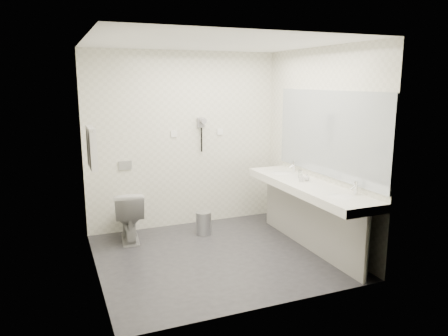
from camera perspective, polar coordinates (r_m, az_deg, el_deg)
name	(u,v)px	position (r m, az deg, el deg)	size (l,w,h in m)	color
floor	(217,256)	(5.33, -0.90, -11.56)	(2.80, 2.80, 0.00)	#2D2C32
ceiling	(217,42)	(4.92, -1.00, 16.31)	(2.80, 2.80, 0.00)	white
wall_back	(184,140)	(6.19, -5.33, 3.68)	(2.80, 2.80, 0.00)	white
wall_front	(270,177)	(3.82, 6.16, -1.25)	(2.80, 2.80, 0.00)	white
wall_left	(91,163)	(4.66, -17.20, 0.63)	(2.60, 2.60, 0.00)	white
wall_right	(319,147)	(5.63, 12.47, 2.67)	(2.60, 2.60, 0.00)	white
vanity_counter	(308,187)	(5.40, 11.06, -2.50)	(0.55, 2.20, 0.10)	white
vanity_panel	(308,220)	(5.53, 11.10, -6.75)	(0.03, 2.15, 0.75)	#9C9A93
vanity_post_near	(366,249)	(4.77, 18.35, -10.14)	(0.06, 0.06, 0.75)	silver
vanity_post_far	(271,199)	(6.40, 6.23, -4.09)	(0.06, 0.06, 0.75)	silver
mirror	(328,134)	(5.43, 13.62, 4.44)	(0.02, 2.20, 1.05)	#B2BCC6
basin_near	(341,197)	(4.88, 15.24, -3.78)	(0.40, 0.31, 0.05)	white
basin_far	(282,174)	(5.93, 7.65, -0.79)	(0.40, 0.31, 0.05)	white
faucet_near	(356,188)	(4.98, 17.08, -2.52)	(0.04, 0.04, 0.15)	silver
faucet_far	(294,166)	(6.01, 9.28, 0.20)	(0.04, 0.04, 0.15)	silver
soap_bottle_a	(301,178)	(5.43, 10.21, -1.27)	(0.05, 0.05, 0.11)	silver
soap_bottle_b	(307,177)	(5.51, 10.92, -1.22)	(0.07, 0.07, 0.09)	silver
glass_left	(300,174)	(5.67, 10.08, -0.78)	(0.05, 0.05, 0.10)	silver
toilet	(129,215)	(5.85, -12.52, -6.15)	(0.38, 0.67, 0.68)	white
flush_plate	(125,165)	(6.04, -12.97, 0.34)	(0.18, 0.02, 0.12)	#B2B5BA
pedal_bin	(204,224)	(5.99, -2.73, -7.37)	(0.22, 0.22, 0.30)	#B2B5BA
bin_lid	(203,213)	(5.94, -2.74, -5.93)	(0.22, 0.22, 0.01)	#B2B5BA
towel_rail	(89,129)	(5.17, -17.41, 5.00)	(0.02, 0.02, 0.62)	silver
towel_near	(93,149)	(5.06, -17.01, 2.38)	(0.07, 0.24, 0.48)	silver
towel_far	(90,146)	(5.33, -17.29, 2.81)	(0.07, 0.24, 0.48)	silver
dryer_cradle	(201,122)	(6.21, -3.07, 6.06)	(0.10, 0.04, 0.14)	gray
dryer_barrel	(203,121)	(6.14, -2.86, 6.28)	(0.08, 0.08, 0.14)	gray
dryer_cord	(202,140)	(6.23, -3.00, 3.76)	(0.02, 0.02, 0.35)	black
switch_plate_a	(174,134)	(6.13, -6.66, 4.51)	(0.09, 0.02, 0.09)	white
switch_plate_b	(220,132)	(6.35, -0.54, 4.83)	(0.09, 0.02, 0.09)	white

